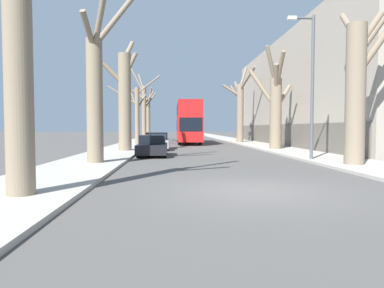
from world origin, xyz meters
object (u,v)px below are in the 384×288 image
(parked_car_0, at_px, (153,146))
(street_tree_left_4, at_px, (144,109))
(street_tree_left_0, at_px, (23,37))
(street_tree_left_1, at_px, (96,89))
(street_tree_right_0, at_px, (358,82))
(street_tree_left_3, at_px, (137,112))
(double_decker_bus, at_px, (188,121))
(lamp_post, at_px, (310,80))
(street_tree_left_5, at_px, (147,116))
(street_tree_right_1, at_px, (275,106))
(street_tree_left_2, at_px, (125,99))
(street_tree_right_2, at_px, (240,108))
(parked_car_1, at_px, (157,141))

(parked_car_0, bearing_deg, street_tree_left_4, 96.11)
(street_tree_left_0, distance_m, street_tree_left_1, 7.55)
(street_tree_left_1, xyz_separation_m, street_tree_right_0, (11.54, -1.30, 0.20))
(street_tree_left_1, xyz_separation_m, street_tree_left_3, (-0.03, 17.93, -0.19))
(double_decker_bus, bearing_deg, lamp_post, -75.51)
(street_tree_left_3, height_order, street_tree_left_4, street_tree_left_4)
(street_tree_left_5, relative_size, parked_car_0, 1.82)
(street_tree_left_0, height_order, street_tree_right_1, street_tree_left_0)
(street_tree_left_4, bearing_deg, street_tree_left_3, -90.66)
(street_tree_left_1, distance_m, street_tree_left_3, 17.93)
(street_tree_left_0, xyz_separation_m, street_tree_left_3, (0.01, 25.47, -0.53))
(street_tree_left_1, bearing_deg, street_tree_left_5, 90.25)
(street_tree_left_4, height_order, double_decker_bus, street_tree_left_4)
(street_tree_left_4, xyz_separation_m, lamp_post, (10.42, -24.20, 0.20))
(street_tree_left_0, relative_size, parked_car_0, 2.00)
(double_decker_bus, xyz_separation_m, lamp_post, (5.29, -20.46, 1.65))
(street_tree_left_4, xyz_separation_m, double_decker_bus, (5.13, -3.74, -1.45))
(street_tree_left_1, distance_m, street_tree_right_0, 11.62)
(parked_car_0, xyz_separation_m, lamp_post, (8.22, -3.68, 3.54))
(street_tree_right_0, height_order, street_tree_right_1, street_tree_right_1)
(street_tree_left_1, bearing_deg, double_decker_bus, 76.58)
(street_tree_right_0, distance_m, parked_car_0, 11.62)
(street_tree_left_2, xyz_separation_m, street_tree_right_0, (11.45, -9.90, -0.05))
(double_decker_bus, relative_size, lamp_post, 1.53)
(street_tree_left_4, relative_size, street_tree_left_5, 1.25)
(street_tree_left_0, distance_m, double_decker_bus, 29.78)
(street_tree_left_4, relative_size, double_decker_bus, 0.81)
(street_tree_right_0, xyz_separation_m, parked_car_0, (-9.29, 6.26, -3.08))
(street_tree_right_2, distance_m, double_decker_bus, 6.21)
(street_tree_left_4, xyz_separation_m, parked_car_0, (2.20, -20.52, -3.34))
(street_tree_left_2, height_order, street_tree_left_5, street_tree_left_2)
(double_decker_bus, height_order, lamp_post, lamp_post)
(parked_car_1, bearing_deg, lamp_post, -50.01)
(street_tree_left_3, distance_m, street_tree_right_1, 13.85)
(street_tree_left_0, height_order, street_tree_left_4, street_tree_left_4)
(street_tree_right_2, xyz_separation_m, parked_car_1, (-8.89, -11.65, -3.31))
(street_tree_left_4, distance_m, street_tree_left_5, 7.92)
(street_tree_left_0, bearing_deg, street_tree_left_1, 89.65)
(street_tree_left_3, bearing_deg, street_tree_left_4, 89.34)
(street_tree_left_3, distance_m, street_tree_left_5, 15.46)
(street_tree_left_4, distance_m, lamp_post, 26.35)
(street_tree_right_0, xyz_separation_m, parked_car_1, (-9.29, 12.39, -3.04))
(street_tree_left_3, height_order, street_tree_right_0, street_tree_right_0)
(street_tree_left_4, xyz_separation_m, parked_car_1, (2.20, -14.40, -3.31))
(street_tree_left_3, bearing_deg, street_tree_right_2, 23.26)
(street_tree_left_0, relative_size, street_tree_right_1, 1.03)
(street_tree_left_0, bearing_deg, street_tree_left_4, 89.83)
(street_tree_left_5, bearing_deg, street_tree_left_3, -89.60)
(street_tree_left_2, bearing_deg, street_tree_right_2, 51.99)
(street_tree_left_0, bearing_deg, street_tree_left_3, 89.98)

